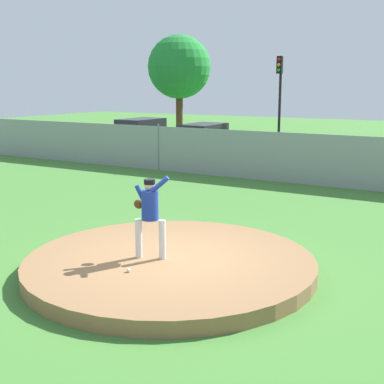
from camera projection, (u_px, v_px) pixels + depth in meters
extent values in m
plane|color=#427A33|center=(281.00, 209.00, 15.29)|extent=(80.00, 80.00, 0.00)
cube|color=#2B2B2D|center=(353.00, 169.00, 22.48)|extent=(44.00, 7.00, 0.01)
cylinder|color=olive|center=(170.00, 264.00, 10.18)|extent=(5.59, 5.59, 0.28)
cylinder|color=silver|center=(139.00, 238.00, 10.07)|extent=(0.13, 0.13, 0.76)
cylinder|color=silver|center=(162.00, 240.00, 10.00)|extent=(0.13, 0.13, 0.76)
cylinder|color=navy|center=(150.00, 205.00, 9.91)|extent=(0.32, 0.32, 0.56)
cylinder|color=navy|center=(158.00, 186.00, 9.74)|extent=(0.45, 0.25, 0.41)
cylinder|color=navy|center=(142.00, 197.00, 9.96)|extent=(0.29, 0.18, 0.46)
ellipsoid|color=#4C2D14|center=(139.00, 204.00, 10.10)|extent=(0.20, 0.12, 0.18)
sphere|color=tan|center=(150.00, 185.00, 9.83)|extent=(0.20, 0.20, 0.20)
cylinder|color=black|center=(150.00, 182.00, 9.81)|extent=(0.21, 0.21, 0.09)
sphere|color=white|center=(128.00, 270.00, 9.35)|extent=(0.07, 0.07, 0.07)
cube|color=gray|center=(323.00, 160.00, 18.49)|extent=(34.72, 0.03, 1.83)
cylinder|color=slate|center=(159.00, 147.00, 21.90)|extent=(0.07, 0.07, 1.93)
cube|color=tan|center=(141.00, 139.00, 28.32)|extent=(1.93, 4.66, 0.69)
cube|color=black|center=(141.00, 125.00, 28.18)|extent=(1.70, 2.59, 0.71)
cylinder|color=black|center=(157.00, 143.00, 29.56)|extent=(1.81, 0.72, 0.64)
cylinder|color=black|center=(124.00, 148.00, 27.22)|extent=(1.81, 0.72, 0.64)
cube|color=maroon|center=(203.00, 143.00, 26.33)|extent=(1.73, 4.76, 0.68)
cube|color=black|center=(203.00, 130.00, 26.20)|extent=(1.58, 2.62, 0.60)
cylinder|color=black|center=(217.00, 147.00, 27.65)|extent=(1.76, 0.65, 0.64)
cylinder|color=black|center=(188.00, 153.00, 25.15)|extent=(1.76, 0.65, 0.64)
cylinder|color=black|center=(280.00, 104.00, 28.18)|extent=(0.14, 0.14, 4.97)
cube|color=black|center=(280.00, 65.00, 27.61)|extent=(0.28, 0.24, 0.90)
sphere|color=red|center=(279.00, 59.00, 27.46)|extent=(0.18, 0.18, 0.18)
sphere|color=orange|center=(279.00, 65.00, 27.51)|extent=(0.18, 0.18, 0.18)
sphere|color=green|center=(279.00, 70.00, 27.57)|extent=(0.18, 0.18, 0.18)
cylinder|color=#4C331E|center=(179.00, 114.00, 34.39)|extent=(0.45, 0.45, 3.20)
sphere|color=#218231|center=(179.00, 67.00, 33.78)|extent=(4.04, 4.04, 4.04)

